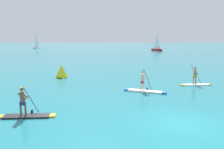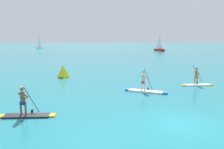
{
  "view_description": "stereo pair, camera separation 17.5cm",
  "coord_description": "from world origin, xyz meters",
  "px_view_note": "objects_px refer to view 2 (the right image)",
  "views": [
    {
      "loc": [
        -3.91,
        -10.74,
        4.48
      ],
      "look_at": [
        -3.63,
        10.44,
        0.93
      ],
      "focal_mm": 34.24,
      "sensor_mm": 36.0,
      "label": 1
    },
    {
      "loc": [
        -3.73,
        -10.75,
        4.48
      ],
      "look_at": [
        -3.63,
        10.44,
        0.93
      ],
      "focal_mm": 34.24,
      "sensor_mm": 36.0,
      "label": 2
    }
  ],
  "objects_px": {
    "paddleboarder_mid_center": "(144,88)",
    "race_marker_buoy": "(62,72)",
    "paddleboarder_near_left": "(25,111)",
    "sailboat_left_horizon": "(38,46)",
    "paddleboarder_far_right": "(196,81)",
    "sailboat_right_horizon": "(158,49)"
  },
  "relations": [
    {
      "from": "paddleboarder_mid_center",
      "to": "sailboat_left_horizon",
      "type": "height_order",
      "value": "sailboat_left_horizon"
    },
    {
      "from": "paddleboarder_far_right",
      "to": "sailboat_left_horizon",
      "type": "bearing_deg",
      "value": 112.39
    },
    {
      "from": "paddleboarder_near_left",
      "to": "paddleboarder_far_right",
      "type": "bearing_deg",
      "value": 29.61
    },
    {
      "from": "paddleboarder_mid_center",
      "to": "sailboat_right_horizon",
      "type": "distance_m",
      "value": 63.57
    },
    {
      "from": "paddleboarder_far_right",
      "to": "sailboat_right_horizon",
      "type": "height_order",
      "value": "sailboat_right_horizon"
    },
    {
      "from": "paddleboarder_mid_center",
      "to": "sailboat_right_horizon",
      "type": "height_order",
      "value": "sailboat_right_horizon"
    },
    {
      "from": "paddleboarder_far_right",
      "to": "sailboat_left_horizon",
      "type": "relative_size",
      "value": 0.4
    },
    {
      "from": "paddleboarder_near_left",
      "to": "sailboat_left_horizon",
      "type": "xyz_separation_m",
      "value": [
        -29.25,
        89.64,
        0.65
      ]
    },
    {
      "from": "race_marker_buoy",
      "to": "sailboat_left_horizon",
      "type": "height_order",
      "value": "sailboat_left_horizon"
    },
    {
      "from": "paddleboarder_near_left",
      "to": "race_marker_buoy",
      "type": "bearing_deg",
      "value": 90.48
    },
    {
      "from": "paddleboarder_mid_center",
      "to": "race_marker_buoy",
      "type": "height_order",
      "value": "paddleboarder_mid_center"
    },
    {
      "from": "paddleboarder_near_left",
      "to": "paddleboarder_far_right",
      "type": "relative_size",
      "value": 1.08
    },
    {
      "from": "race_marker_buoy",
      "to": "sailboat_left_horizon",
      "type": "relative_size",
      "value": 0.2
    },
    {
      "from": "paddleboarder_far_right",
      "to": "sailboat_right_horizon",
      "type": "distance_m",
      "value": 59.94
    },
    {
      "from": "paddleboarder_near_left",
      "to": "race_marker_buoy",
      "type": "relative_size",
      "value": 2.24
    },
    {
      "from": "paddleboarder_near_left",
      "to": "sailboat_right_horizon",
      "type": "height_order",
      "value": "sailboat_right_horizon"
    },
    {
      "from": "sailboat_left_horizon",
      "to": "sailboat_right_horizon",
      "type": "relative_size",
      "value": 1.15
    },
    {
      "from": "race_marker_buoy",
      "to": "paddleboarder_mid_center",
      "type": "bearing_deg",
      "value": -39.17
    },
    {
      "from": "paddleboarder_mid_center",
      "to": "race_marker_buoy",
      "type": "relative_size",
      "value": 2.36
    },
    {
      "from": "paddleboarder_mid_center",
      "to": "race_marker_buoy",
      "type": "bearing_deg",
      "value": 162.58
    },
    {
      "from": "paddleboarder_near_left",
      "to": "sailboat_right_horizon",
      "type": "distance_m",
      "value": 71.29
    },
    {
      "from": "paddleboarder_near_left",
      "to": "paddleboarder_mid_center",
      "type": "xyz_separation_m",
      "value": [
        7.85,
        5.79,
        -0.05
      ]
    }
  ]
}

